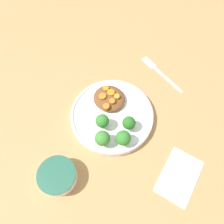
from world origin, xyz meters
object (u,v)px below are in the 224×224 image
Objects in this scene: plate at (112,115)px; napkin at (179,176)px; dip_bowl at (58,176)px; fork at (158,71)px.

napkin is at bearing 80.11° from plate.
plate is 2.51× the size of dip_bowl.
plate is 0.25m from fork.
plate is at bearing 99.90° from fork.
dip_bowl is (0.24, -0.01, 0.01)m from plate.
fork is at bearing -141.90° from napkin.
dip_bowl is 0.54× the size of fork.
napkin is at bearing 125.38° from dip_bowl.
dip_bowl is 0.69× the size of napkin.
plate is 1.74× the size of napkin.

